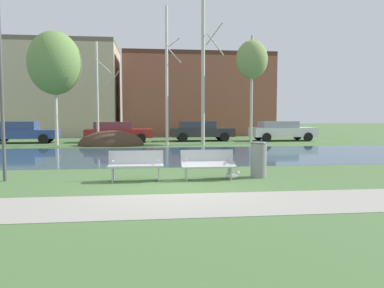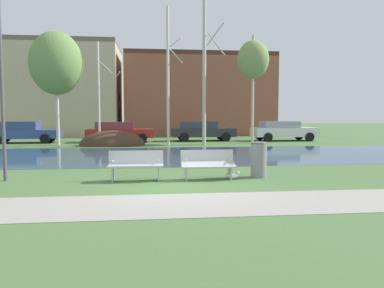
{
  "view_description": "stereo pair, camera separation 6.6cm",
  "coord_description": "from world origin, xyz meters",
  "px_view_note": "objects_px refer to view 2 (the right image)",
  "views": [
    {
      "loc": [
        -0.69,
        -9.91,
        1.93
      ],
      "look_at": [
        0.61,
        1.25,
        1.05
      ],
      "focal_mm": 35.13,
      "sensor_mm": 36.0,
      "label": 1
    },
    {
      "loc": [
        -0.62,
        -9.92,
        1.93
      ],
      "look_at": [
        0.61,
        1.25,
        1.05
      ],
      "focal_mm": 35.13,
      "sensor_mm": 36.0,
      "label": 2
    }
  ],
  "objects_px": {
    "streetlamp": "(0,43)",
    "parked_van_nearest_blue": "(23,132)",
    "seagull": "(233,175)",
    "parked_sedan_second_red": "(119,131)",
    "bench_left": "(136,165)",
    "parked_hatch_third_dark": "(202,130)",
    "trash_bin": "(259,159)",
    "bench_right": "(208,164)",
    "parked_wagon_fourth_white": "(283,130)"
  },
  "relations": [
    {
      "from": "trash_bin",
      "to": "parked_hatch_third_dark",
      "type": "distance_m",
      "value": 16.14
    },
    {
      "from": "parked_hatch_third_dark",
      "to": "seagull",
      "type": "bearing_deg",
      "value": -94.61
    },
    {
      "from": "parked_van_nearest_blue",
      "to": "seagull",
      "type": "bearing_deg",
      "value": -54.93
    },
    {
      "from": "seagull",
      "to": "parked_van_nearest_blue",
      "type": "height_order",
      "value": "parked_van_nearest_blue"
    },
    {
      "from": "bench_right",
      "to": "seagull",
      "type": "relative_size",
      "value": 3.47
    },
    {
      "from": "parked_wagon_fourth_white",
      "to": "trash_bin",
      "type": "bearing_deg",
      "value": -112.36
    },
    {
      "from": "trash_bin",
      "to": "parked_hatch_third_dark",
      "type": "bearing_deg",
      "value": 88.4
    },
    {
      "from": "bench_left",
      "to": "parked_hatch_third_dark",
      "type": "relative_size",
      "value": 0.35
    },
    {
      "from": "bench_right",
      "to": "parked_van_nearest_blue",
      "type": "xyz_separation_m",
      "value": [
        -10.36,
        15.7,
        0.3
      ]
    },
    {
      "from": "seagull",
      "to": "parked_hatch_third_dark",
      "type": "bearing_deg",
      "value": 85.39
    },
    {
      "from": "bench_right",
      "to": "parked_van_nearest_blue",
      "type": "bearing_deg",
      "value": 123.41
    },
    {
      "from": "bench_right",
      "to": "parked_hatch_third_dark",
      "type": "xyz_separation_m",
      "value": [
        2.07,
        16.33,
        0.3
      ]
    },
    {
      "from": "parked_van_nearest_blue",
      "to": "parked_wagon_fourth_white",
      "type": "relative_size",
      "value": 0.98
    },
    {
      "from": "parked_sedan_second_red",
      "to": "trash_bin",
      "type": "bearing_deg",
      "value": -70.47
    },
    {
      "from": "trash_bin",
      "to": "streetlamp",
      "type": "height_order",
      "value": "streetlamp"
    },
    {
      "from": "streetlamp",
      "to": "parked_hatch_third_dark",
      "type": "bearing_deg",
      "value": 63.41
    },
    {
      "from": "bench_right",
      "to": "parked_van_nearest_blue",
      "type": "height_order",
      "value": "parked_van_nearest_blue"
    },
    {
      "from": "parked_sedan_second_red",
      "to": "parked_wagon_fourth_white",
      "type": "height_order",
      "value": "parked_wagon_fourth_white"
    },
    {
      "from": "streetlamp",
      "to": "parked_hatch_third_dark",
      "type": "height_order",
      "value": "streetlamp"
    },
    {
      "from": "bench_left",
      "to": "seagull",
      "type": "distance_m",
      "value": 2.88
    },
    {
      "from": "bench_right",
      "to": "parked_hatch_third_dark",
      "type": "height_order",
      "value": "parked_hatch_third_dark"
    },
    {
      "from": "bench_right",
      "to": "trash_bin",
      "type": "bearing_deg",
      "value": 6.93
    },
    {
      "from": "bench_left",
      "to": "parked_sedan_second_red",
      "type": "height_order",
      "value": "parked_sedan_second_red"
    },
    {
      "from": "bench_right",
      "to": "parked_hatch_third_dark",
      "type": "distance_m",
      "value": 16.46
    },
    {
      "from": "bench_left",
      "to": "parked_hatch_third_dark",
      "type": "xyz_separation_m",
      "value": [
        4.19,
        16.33,
        0.3
      ]
    },
    {
      "from": "streetlamp",
      "to": "parked_van_nearest_blue",
      "type": "height_order",
      "value": "streetlamp"
    },
    {
      "from": "bench_left",
      "to": "parked_sedan_second_red",
      "type": "xyz_separation_m",
      "value": [
        -1.78,
        15.77,
        0.29
      ]
    },
    {
      "from": "parked_van_nearest_blue",
      "to": "parked_hatch_third_dark",
      "type": "xyz_separation_m",
      "value": [
        12.42,
        0.63,
        -0.01
      ]
    },
    {
      "from": "parked_hatch_third_dark",
      "to": "bench_right",
      "type": "bearing_deg",
      "value": -97.21
    },
    {
      "from": "parked_hatch_third_dark",
      "to": "parked_wagon_fourth_white",
      "type": "height_order",
      "value": "parked_wagon_fourth_white"
    },
    {
      "from": "trash_bin",
      "to": "seagull",
      "type": "relative_size",
      "value": 2.36
    },
    {
      "from": "parked_wagon_fourth_white",
      "to": "bench_left",
      "type": "bearing_deg",
      "value": -122.74
    },
    {
      "from": "bench_left",
      "to": "bench_right",
      "type": "relative_size",
      "value": 1.0
    },
    {
      "from": "bench_left",
      "to": "parked_van_nearest_blue",
      "type": "xyz_separation_m",
      "value": [
        -8.23,
        15.7,
        0.3
      ]
    },
    {
      "from": "trash_bin",
      "to": "bench_right",
      "type": "bearing_deg",
      "value": -173.07
    },
    {
      "from": "trash_bin",
      "to": "parked_sedan_second_red",
      "type": "bearing_deg",
      "value": 109.53
    },
    {
      "from": "streetlamp",
      "to": "parked_wagon_fourth_white",
      "type": "relative_size",
      "value": 1.26
    },
    {
      "from": "trash_bin",
      "to": "seagull",
      "type": "distance_m",
      "value": 1.02
    },
    {
      "from": "trash_bin",
      "to": "parked_wagon_fourth_white",
      "type": "bearing_deg",
      "value": 67.64
    },
    {
      "from": "seagull",
      "to": "parked_sedan_second_red",
      "type": "distance_m",
      "value": 16.55
    },
    {
      "from": "streetlamp",
      "to": "parked_van_nearest_blue",
      "type": "bearing_deg",
      "value": 106.19
    },
    {
      "from": "bench_left",
      "to": "parked_wagon_fourth_white",
      "type": "distance_m",
      "value": 18.77
    },
    {
      "from": "trash_bin",
      "to": "parked_sedan_second_red",
      "type": "height_order",
      "value": "parked_sedan_second_red"
    },
    {
      "from": "streetlamp",
      "to": "parked_wagon_fourth_white",
      "type": "bearing_deg",
      "value": 47.84
    },
    {
      "from": "bench_left",
      "to": "parked_sedan_second_red",
      "type": "distance_m",
      "value": 15.87
    },
    {
      "from": "trash_bin",
      "to": "seagull",
      "type": "bearing_deg",
      "value": -160.98
    },
    {
      "from": "seagull",
      "to": "bench_left",
      "type": "bearing_deg",
      "value": 177.89
    },
    {
      "from": "bench_right",
      "to": "parked_sedan_second_red",
      "type": "distance_m",
      "value": 16.25
    },
    {
      "from": "bench_left",
      "to": "parked_wagon_fourth_white",
      "type": "bearing_deg",
      "value": 57.26
    },
    {
      "from": "streetlamp",
      "to": "parked_wagon_fourth_white",
      "type": "xyz_separation_m",
      "value": [
        13.94,
        15.4,
        -3.19
      ]
    }
  ]
}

